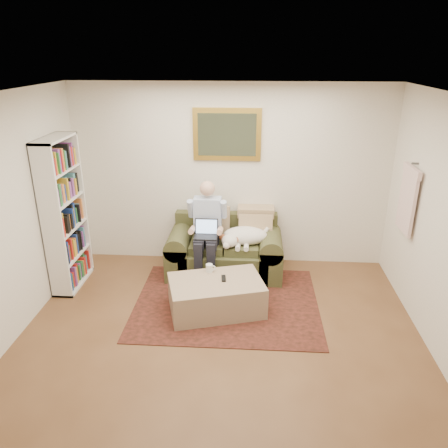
# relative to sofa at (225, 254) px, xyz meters

# --- Properties ---
(room_shell) EXTENTS (4.51, 5.00, 2.61)m
(room_shell) POSITION_rel_sofa_xyz_m (0.05, -1.71, 1.02)
(room_shell) COLOR brown
(room_shell) RESTS_ON ground
(rug) EXTENTS (2.29, 1.84, 0.01)m
(rug) POSITION_rel_sofa_xyz_m (0.08, -0.83, -0.27)
(rug) COLOR black
(rug) RESTS_ON room_shell
(sofa) EXTENTS (1.60, 0.81, 0.96)m
(sofa) POSITION_rel_sofa_xyz_m (0.00, 0.00, 0.00)
(sofa) COLOR brown
(sofa) RESTS_ON room_shell
(seated_man) EXTENTS (0.53, 0.75, 1.35)m
(seated_man) POSITION_rel_sofa_xyz_m (-0.24, -0.15, 0.40)
(seated_man) COLOR #8CA2D8
(seated_man) RESTS_ON sofa
(laptop) EXTENTS (0.31, 0.25, 0.22)m
(laptop) POSITION_rel_sofa_xyz_m (-0.24, -0.21, 0.43)
(laptop) COLOR black
(laptop) RESTS_ON seated_man
(sleeping_dog) EXTENTS (0.66, 0.41, 0.24)m
(sleeping_dog) POSITION_rel_sofa_xyz_m (0.29, -0.08, 0.34)
(sleeping_dog) COLOR white
(sleeping_dog) RESTS_ON sofa
(ottoman) EXTENTS (1.26, 0.98, 0.40)m
(ottoman) POSITION_rel_sofa_xyz_m (-0.04, -1.00, -0.08)
(ottoman) COLOR tan
(ottoman) RESTS_ON room_shell
(coffee_mug) EXTENTS (0.08, 0.08, 0.10)m
(coffee_mug) POSITION_rel_sofa_xyz_m (-0.14, -0.76, 0.18)
(coffee_mug) COLOR white
(coffee_mug) RESTS_ON ottoman
(tv_remote) EXTENTS (0.07, 0.15, 0.02)m
(tv_remote) POSITION_rel_sofa_xyz_m (0.05, -0.94, 0.14)
(tv_remote) COLOR black
(tv_remote) RESTS_ON ottoman
(bookshelf) EXTENTS (0.28, 0.80, 2.00)m
(bookshelf) POSITION_rel_sofa_xyz_m (-2.05, -0.46, 0.72)
(bookshelf) COLOR white
(bookshelf) RESTS_ON room_shell
(wall_mirror) EXTENTS (0.94, 0.04, 0.72)m
(wall_mirror) POSITION_rel_sofa_xyz_m (-0.00, 0.41, 1.62)
(wall_mirror) COLOR gold
(wall_mirror) RESTS_ON room_shell
(hanging_shirt) EXTENTS (0.06, 0.52, 0.90)m
(hanging_shirt) POSITION_rel_sofa_xyz_m (2.24, -0.46, 1.07)
(hanging_shirt) COLOR beige
(hanging_shirt) RESTS_ON room_shell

